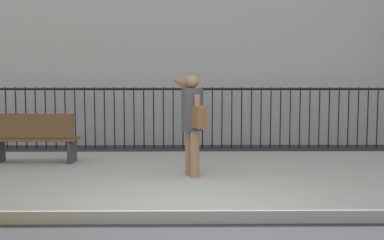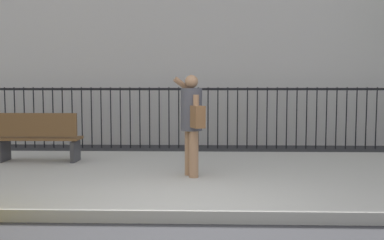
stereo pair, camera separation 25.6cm
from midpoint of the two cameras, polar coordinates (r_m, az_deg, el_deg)
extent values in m
plane|color=#28282B|center=(4.73, -2.15, -14.67)|extent=(60.00, 60.00, 0.00)
cube|color=#9E9B93|center=(6.83, -1.66, -8.02)|extent=(28.00, 4.40, 0.15)
cube|color=black|center=(10.37, -1.31, 4.44)|extent=(12.00, 0.04, 0.06)
cylinder|color=black|center=(11.47, -25.62, 0.25)|extent=(0.03, 0.03, 1.60)
cylinder|color=black|center=(11.36, -24.46, 0.26)|extent=(0.03, 0.03, 1.60)
cylinder|color=black|center=(11.26, -23.27, 0.26)|extent=(0.03, 0.03, 1.60)
cylinder|color=black|center=(11.17, -22.06, 0.26)|extent=(0.03, 0.03, 1.60)
cylinder|color=black|center=(11.08, -20.83, 0.27)|extent=(0.03, 0.03, 1.60)
cylinder|color=black|center=(10.99, -19.58, 0.27)|extent=(0.03, 0.03, 1.60)
cylinder|color=black|center=(10.91, -18.31, 0.27)|extent=(0.03, 0.03, 1.60)
cylinder|color=black|center=(10.84, -17.03, 0.27)|extent=(0.03, 0.03, 1.60)
cylinder|color=black|center=(10.77, -15.72, 0.28)|extent=(0.03, 0.03, 1.60)
cylinder|color=black|center=(10.70, -14.40, 0.28)|extent=(0.03, 0.03, 1.60)
cylinder|color=black|center=(10.65, -13.07, 0.28)|extent=(0.03, 0.03, 1.60)
cylinder|color=black|center=(10.59, -11.72, 0.29)|extent=(0.03, 0.03, 1.60)
cylinder|color=black|center=(10.55, -10.36, 0.29)|extent=(0.03, 0.03, 1.60)
cylinder|color=black|center=(10.51, -8.99, 0.29)|extent=(0.03, 0.03, 1.60)
cylinder|color=black|center=(10.47, -7.60, 0.29)|extent=(0.03, 0.03, 1.60)
cylinder|color=black|center=(10.45, -6.21, 0.29)|extent=(0.03, 0.03, 1.60)
cylinder|color=black|center=(10.42, -4.82, 0.30)|extent=(0.03, 0.03, 1.60)
cylinder|color=black|center=(10.41, -3.42, 0.30)|extent=(0.03, 0.03, 1.60)
cylinder|color=black|center=(10.40, -2.01, 0.30)|extent=(0.03, 0.03, 1.60)
cylinder|color=black|center=(10.40, -0.60, 0.30)|extent=(0.03, 0.03, 1.60)
cylinder|color=black|center=(10.40, 0.80, 0.30)|extent=(0.03, 0.03, 1.60)
cylinder|color=black|center=(10.41, 2.21, 0.30)|extent=(0.03, 0.03, 1.60)
cylinder|color=black|center=(10.42, 3.61, 0.30)|extent=(0.03, 0.03, 1.60)
cylinder|color=black|center=(10.45, 5.01, 0.30)|extent=(0.03, 0.03, 1.60)
cylinder|color=black|center=(10.47, 6.40, 0.30)|extent=(0.03, 0.03, 1.60)
cylinder|color=black|center=(10.51, 7.78, 0.30)|extent=(0.03, 0.03, 1.60)
cylinder|color=black|center=(10.55, 9.15, 0.31)|extent=(0.03, 0.03, 1.60)
cylinder|color=black|center=(10.60, 10.51, 0.30)|extent=(0.03, 0.03, 1.60)
cylinder|color=black|center=(10.65, 11.86, 0.30)|extent=(0.03, 0.03, 1.60)
cylinder|color=black|center=(10.71, 13.19, 0.30)|extent=(0.03, 0.03, 1.60)
cylinder|color=black|center=(10.77, 14.51, 0.30)|extent=(0.03, 0.03, 1.60)
cylinder|color=black|center=(10.84, 15.81, 0.30)|extent=(0.03, 0.03, 1.60)
cylinder|color=black|center=(10.91, 17.10, 0.30)|extent=(0.03, 0.03, 1.60)
cylinder|color=black|center=(11.00, 18.37, 0.30)|extent=(0.03, 0.03, 1.60)
cylinder|color=black|center=(11.08, 19.62, 0.30)|extent=(0.03, 0.03, 1.60)
cylinder|color=black|center=(11.17, 20.84, 0.30)|extent=(0.03, 0.03, 1.60)
cylinder|color=black|center=(11.27, 22.05, 0.30)|extent=(0.03, 0.03, 1.60)
cylinder|color=black|center=(11.37, 23.24, 0.30)|extent=(0.03, 0.03, 1.60)
cylinder|color=black|center=(11.47, 24.41, 0.29)|extent=(0.03, 0.03, 1.60)
cylinder|color=#936B4C|center=(6.51, -1.45, -4.66)|extent=(0.15, 0.15, 0.74)
cylinder|color=#936B4C|center=(6.32, -0.78, -4.93)|extent=(0.15, 0.15, 0.74)
cylinder|color=#3F3F47|center=(6.34, -1.13, 1.53)|extent=(0.44, 0.44, 0.68)
sphere|color=#936B4C|center=(6.33, -1.13, 5.52)|extent=(0.21, 0.21, 0.21)
cylinder|color=#936B4C|center=(6.52, -1.79, 4.59)|extent=(0.47, 0.26, 0.37)
cylinder|color=#936B4C|center=(6.16, -0.44, 1.25)|extent=(0.09, 0.09, 0.51)
cube|color=black|center=(6.49, -1.13, 5.32)|extent=(0.04, 0.07, 0.15)
cube|color=brown|center=(6.11, -0.22, 0.47)|extent=(0.25, 0.32, 0.34)
cube|color=brown|center=(8.21, -22.38, -2.53)|extent=(1.60, 0.45, 0.05)
cube|color=brown|center=(8.01, -22.96, -0.71)|extent=(1.60, 0.06, 0.44)
cube|color=#333338|center=(8.01, -17.66, -4.38)|extent=(0.08, 0.41, 0.40)
camera|label=1|loc=(0.13, -91.10, -0.09)|focal=37.28mm
camera|label=2|loc=(0.13, 88.90, 0.09)|focal=37.28mm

